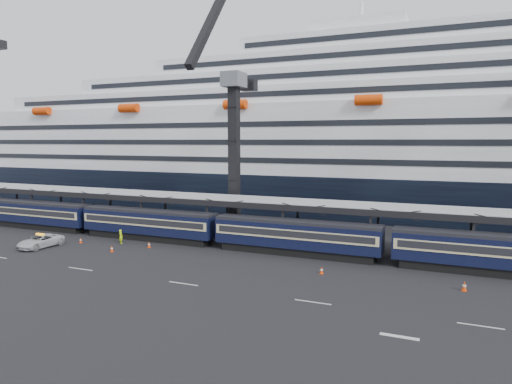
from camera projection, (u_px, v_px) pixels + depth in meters
The scene contains 13 objects.
ground at pixel (348, 290), 39.10m from camera, with size 260.00×260.00×0.00m, color black.
lane_markings at pixel (452, 328), 31.14m from camera, with size 111.00×4.27×0.02m.
train at pixel (325, 238), 49.80m from camera, with size 133.05×3.00×4.05m.
canopy at pixel (375, 208), 51.31m from camera, with size 130.00×6.25×5.53m.
cruise_ship at pixel (398, 143), 80.18m from camera, with size 214.09×28.84×34.00m.
crane_dark_near at pixel (233, 147), 62.54m from camera, with size 4.50×17.75×35.08m.
pickup_truck at pixel (40, 241), 54.75m from camera, with size 2.54×5.51×1.53m, color silver.
worker at pixel (121, 237), 56.71m from camera, with size 0.65×0.43×1.78m, color #D1FF0D.
traffic_cone_a at pixel (81, 240), 57.18m from camera, with size 0.34×0.34×0.69m.
traffic_cone_b at pixel (149, 245), 54.65m from camera, with size 0.38×0.38×0.75m.
traffic_cone_c at pixel (112, 249), 52.57m from camera, with size 0.38×0.38×0.76m.
traffic_cone_d at pixel (322, 270), 43.88m from camera, with size 0.37×0.37×0.75m.
traffic_cone_e at pixel (464, 286), 38.89m from camera, with size 0.43×0.43×0.87m.
Camera 1 is at (7.55, -37.98, 12.78)m, focal length 32.00 mm.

